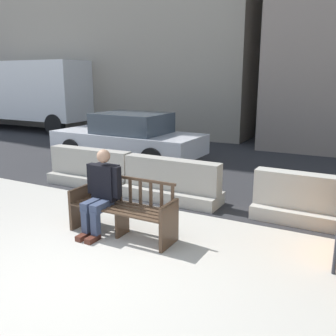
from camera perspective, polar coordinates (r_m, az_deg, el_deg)
ground_plane at (r=4.92m, az=-14.07°, el=-15.80°), size 200.00×200.00×0.00m
street_asphalt at (r=12.41m, az=13.73°, el=2.26°), size 120.00×12.00×0.01m
street_bench at (r=5.81m, az=-6.90°, el=-6.45°), size 1.69×0.54×0.88m
seated_person at (r=5.88m, az=-10.08°, el=-3.32°), size 0.58×0.72×1.31m
jersey_barrier_centre at (r=7.37m, az=0.56°, el=-2.43°), size 2.01×0.71×0.84m
jersey_barrier_left at (r=8.58m, az=-11.72°, el=-0.39°), size 2.02×0.73×0.84m
jersey_barrier_right at (r=6.67m, az=21.44°, el=-5.17°), size 2.01×0.71×0.84m
car_sedan_mid at (r=10.96m, az=-6.01°, el=4.68°), size 4.47×1.97×1.39m
delivery_truck at (r=18.58m, az=-20.42°, el=10.73°), size 6.81×2.33×3.05m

